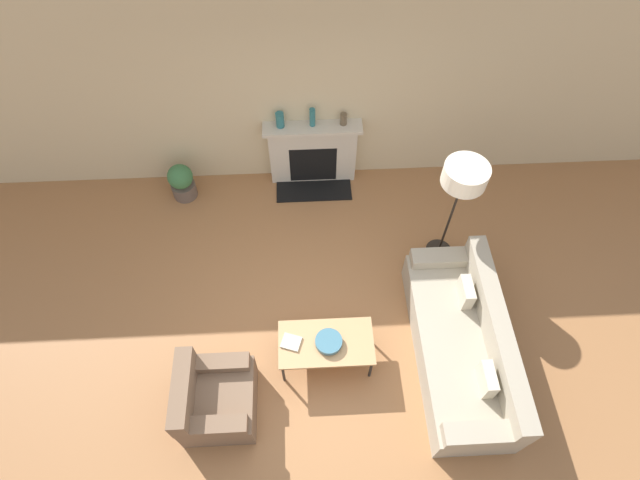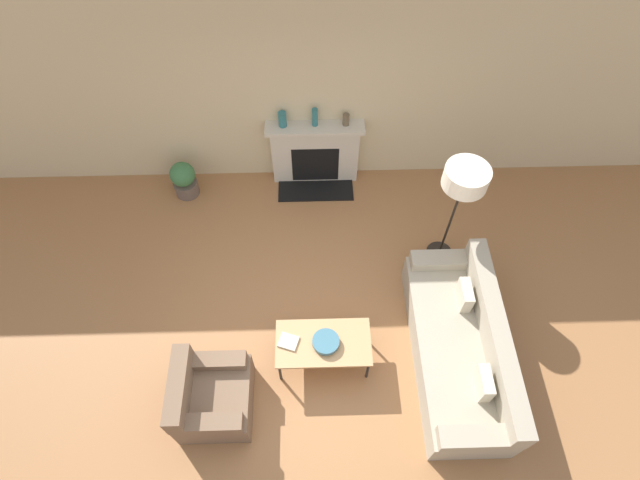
{
  "view_description": "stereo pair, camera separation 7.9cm",
  "coord_description": "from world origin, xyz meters",
  "px_view_note": "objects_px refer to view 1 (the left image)",
  "views": [
    {
      "loc": [
        -0.14,
        -2.21,
        5.61
      ],
      "look_at": [
        0.04,
        1.33,
        0.45
      ],
      "focal_mm": 28.0,
      "sensor_mm": 36.0,
      "label": 1
    },
    {
      "loc": [
        -0.06,
        -2.22,
        5.61
      ],
      "look_at": [
        0.04,
        1.33,
        0.45
      ],
      "focal_mm": 28.0,
      "sensor_mm": 36.0,
      "label": 2
    }
  ],
  "objects_px": {
    "bowl": "(329,342)",
    "floor_lamp": "(463,181)",
    "armchair_near": "(214,399)",
    "coffee_table": "(326,343)",
    "mantel_vase_center_left": "(312,117)",
    "mantel_vase_center_right": "(343,119)",
    "potted_plant": "(182,182)",
    "couch": "(463,343)",
    "fireplace": "(313,154)",
    "book": "(291,342)",
    "mantel_vase_left": "(280,120)"
  },
  "relations": [
    {
      "from": "couch",
      "to": "armchair_near",
      "type": "distance_m",
      "value": 2.82
    },
    {
      "from": "armchair_near",
      "to": "mantel_vase_center_left",
      "type": "distance_m",
      "value": 3.66
    },
    {
      "from": "floor_lamp",
      "to": "mantel_vase_center_left",
      "type": "bearing_deg",
      "value": 138.95
    },
    {
      "from": "floor_lamp",
      "to": "mantel_vase_center_right",
      "type": "relative_size",
      "value": 9.79
    },
    {
      "from": "armchair_near",
      "to": "mantel_vase_center_left",
      "type": "xyz_separation_m",
      "value": [
        1.19,
        3.35,
        0.87
      ]
    },
    {
      "from": "couch",
      "to": "bowl",
      "type": "relative_size",
      "value": 7.59
    },
    {
      "from": "floor_lamp",
      "to": "book",
      "type": "bearing_deg",
      "value": -144.71
    },
    {
      "from": "coffee_table",
      "to": "bowl",
      "type": "bearing_deg",
      "value": -27.77
    },
    {
      "from": "book",
      "to": "fireplace",
      "type": "bearing_deg",
      "value": 101.64
    },
    {
      "from": "coffee_table",
      "to": "mantel_vase_center_right",
      "type": "distance_m",
      "value": 2.94
    },
    {
      "from": "fireplace",
      "to": "mantel_vase_center_right",
      "type": "bearing_deg",
      "value": 2.15
    },
    {
      "from": "bowl",
      "to": "floor_lamp",
      "type": "distance_m",
      "value": 2.32
    },
    {
      "from": "fireplace",
      "to": "book",
      "type": "relative_size",
      "value": 5.28
    },
    {
      "from": "armchair_near",
      "to": "book",
      "type": "relative_size",
      "value": 3.27
    },
    {
      "from": "fireplace",
      "to": "mantel_vase_left",
      "type": "xyz_separation_m",
      "value": [
        -0.42,
        0.02,
        0.63
      ]
    },
    {
      "from": "potted_plant",
      "to": "bowl",
      "type": "bearing_deg",
      "value": -53.41
    },
    {
      "from": "mantel_vase_center_left",
      "to": "mantel_vase_center_right",
      "type": "relative_size",
      "value": 1.59
    },
    {
      "from": "armchair_near",
      "to": "potted_plant",
      "type": "relative_size",
      "value": 1.47
    },
    {
      "from": "coffee_table",
      "to": "floor_lamp",
      "type": "relative_size",
      "value": 0.64
    },
    {
      "from": "armchair_near",
      "to": "book",
      "type": "height_order",
      "value": "armchair_near"
    },
    {
      "from": "mantel_vase_center_right",
      "to": "couch",
      "type": "bearing_deg",
      "value": -67.7
    },
    {
      "from": "fireplace",
      "to": "mantel_vase_center_right",
      "type": "distance_m",
      "value": 0.73
    },
    {
      "from": "armchair_near",
      "to": "coffee_table",
      "type": "xyz_separation_m",
      "value": [
        1.22,
        0.52,
        0.12
      ]
    },
    {
      "from": "couch",
      "to": "armchair_near",
      "type": "relative_size",
      "value": 2.74
    },
    {
      "from": "fireplace",
      "to": "potted_plant",
      "type": "relative_size",
      "value": 2.36
    },
    {
      "from": "bowl",
      "to": "coffee_table",
      "type": "bearing_deg",
      "value": 152.23
    },
    {
      "from": "couch",
      "to": "floor_lamp",
      "type": "xyz_separation_m",
      "value": [
        0.04,
        1.44,
        1.13
      ]
    },
    {
      "from": "armchair_near",
      "to": "floor_lamp",
      "type": "height_order",
      "value": "floor_lamp"
    },
    {
      "from": "bowl",
      "to": "book",
      "type": "bearing_deg",
      "value": 176.14
    },
    {
      "from": "fireplace",
      "to": "couch",
      "type": "height_order",
      "value": "fireplace"
    },
    {
      "from": "couch",
      "to": "mantel_vase_left",
      "type": "relative_size",
      "value": 10.53
    },
    {
      "from": "couch",
      "to": "mantel_vase_center_right",
      "type": "distance_m",
      "value": 3.2
    },
    {
      "from": "armchair_near",
      "to": "potted_plant",
      "type": "xyz_separation_m",
      "value": [
        -0.67,
        3.09,
        -0.01
      ]
    },
    {
      "from": "coffee_table",
      "to": "mantel_vase_center_right",
      "type": "height_order",
      "value": "mantel_vase_center_right"
    },
    {
      "from": "armchair_near",
      "to": "potted_plant",
      "type": "distance_m",
      "value": 3.17
    },
    {
      "from": "floor_lamp",
      "to": "mantel_vase_center_left",
      "type": "distance_m",
      "value": 2.17
    },
    {
      "from": "coffee_table",
      "to": "mantel_vase_center_right",
      "type": "bearing_deg",
      "value": 82.32
    },
    {
      "from": "coffee_table",
      "to": "potted_plant",
      "type": "bearing_deg",
      "value": 126.35
    },
    {
      "from": "bowl",
      "to": "mantel_vase_center_left",
      "type": "bearing_deg",
      "value": 91.1
    },
    {
      "from": "fireplace",
      "to": "book",
      "type": "height_order",
      "value": "fireplace"
    },
    {
      "from": "book",
      "to": "mantel_vase_center_left",
      "type": "distance_m",
      "value": 2.93
    },
    {
      "from": "mantel_vase_center_left",
      "to": "bowl",
      "type": "bearing_deg",
      "value": -88.9
    },
    {
      "from": "couch",
      "to": "coffee_table",
      "type": "bearing_deg",
      "value": -91.02
    },
    {
      "from": "armchair_near",
      "to": "mantel_vase_left",
      "type": "distance_m",
      "value": 3.54
    },
    {
      "from": "coffee_table",
      "to": "book",
      "type": "xyz_separation_m",
      "value": [
        -0.38,
        0.01,
        0.05
      ]
    },
    {
      "from": "mantel_vase_left",
      "to": "mantel_vase_center_right",
      "type": "relative_size",
      "value": 1.29
    },
    {
      "from": "couch",
      "to": "coffee_table",
      "type": "distance_m",
      "value": 1.56
    },
    {
      "from": "bowl",
      "to": "book",
      "type": "relative_size",
      "value": 1.18
    },
    {
      "from": "coffee_table",
      "to": "bowl",
      "type": "distance_m",
      "value": 0.09
    },
    {
      "from": "fireplace",
      "to": "mantel_vase_center_left",
      "type": "xyz_separation_m",
      "value": [
        0.0,
        0.02,
        0.66
      ]
    }
  ]
}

